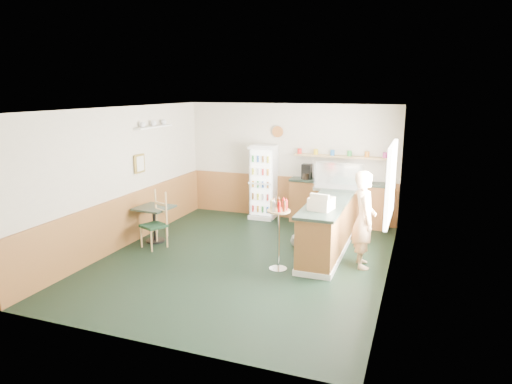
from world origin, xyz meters
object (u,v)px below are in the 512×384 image
at_px(drinks_fridge, 263,182).
at_px(display_case, 339,177).
at_px(cafe_table, 154,217).
at_px(cafe_chair, 156,218).
at_px(shopkeeper, 364,219).
at_px(cash_register, 321,204).
at_px(condiment_stand, 279,223).

relative_size(drinks_fridge, display_case, 1.82).
height_order(display_case, cafe_table, display_case).
xyz_separation_m(cafe_table, cafe_chair, (0.18, -0.22, 0.07)).
distance_m(drinks_fridge, shopkeeper, 3.50).
bearing_deg(display_case, cafe_chair, -151.07).
relative_size(cash_register, condiment_stand, 0.31).
bearing_deg(condiment_stand, cafe_table, 168.88).
bearing_deg(cafe_table, cash_register, -1.78).
height_order(cash_register, condiment_stand, condiment_stand).
height_order(drinks_fridge, cash_register, drinks_fridge).
height_order(display_case, condiment_stand, display_case).
relative_size(shopkeeper, cafe_chair, 1.53).
xyz_separation_m(drinks_fridge, cash_register, (1.93, -2.52, 0.24)).
xyz_separation_m(drinks_fridge, shopkeeper, (2.63, -2.31, -0.03)).
relative_size(display_case, condiment_stand, 0.78).
bearing_deg(cash_register, cafe_chair, -167.19).
bearing_deg(drinks_fridge, shopkeeper, -41.31).
bearing_deg(cash_register, cafe_table, -171.08).
bearing_deg(drinks_fridge, cafe_chair, -116.06).
distance_m(condiment_stand, cafe_chair, 2.63).
height_order(drinks_fridge, shopkeeper, drinks_fridge).
distance_m(cash_register, cafe_table, 3.45).
distance_m(cash_register, condiment_stand, 0.82).
xyz_separation_m(shopkeeper, condiment_stand, (-1.32, -0.65, -0.02)).
distance_m(display_case, shopkeeper, 1.67).
bearing_deg(cafe_table, shopkeeper, 1.49).
distance_m(display_case, cafe_chair, 3.75).
height_order(cash_register, cafe_table, cash_register).
xyz_separation_m(shopkeeper, cafe_table, (-4.10, -0.11, -0.33)).
relative_size(drinks_fridge, condiment_stand, 1.43).
height_order(condiment_stand, cafe_table, condiment_stand).
xyz_separation_m(cash_register, shopkeeper, (0.70, 0.21, -0.27)).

